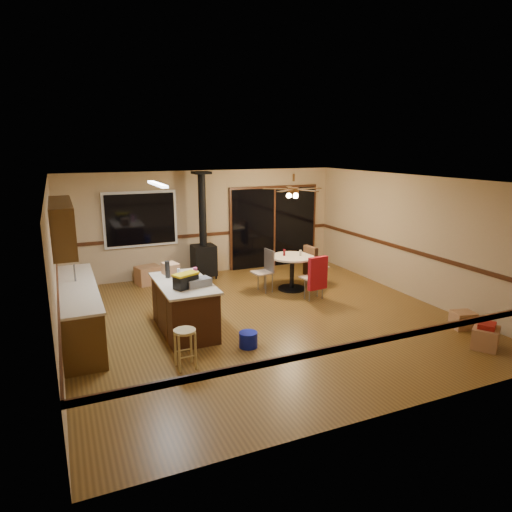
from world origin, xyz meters
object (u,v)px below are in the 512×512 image
chair_near (317,273)px  chair_right (311,261)px  toolbox_black (186,282)px  blue_bucket (248,340)px  box_under_window (148,275)px  box_corner_b (463,320)px  kitchen_island (184,307)px  wood_stove (203,249)px  dining_table (292,267)px  chair_left (266,266)px  bar_stool (185,349)px  toolbox_grey (198,282)px  box_corner_a (485,338)px

chair_near → chair_right: same height
toolbox_black → chair_right: size_ratio=0.56×
chair_near → chair_right: (0.40, 0.91, 0.00)m
blue_bucket → box_under_window: box_under_window is taller
box_corner_b → kitchen_island: bearing=157.9°
wood_stove → dining_table: 2.30m
box_under_window → chair_near: bearing=-40.7°
box_under_window → box_corner_b: box_under_window is taller
toolbox_black → blue_bucket: (0.81, -0.72, -0.88)m
chair_left → chair_right: 1.12m
bar_stool → chair_left: 3.85m
bar_stool → dining_table: size_ratio=0.60×
dining_table → box_corner_b: size_ratio=2.63×
bar_stool → box_under_window: size_ratio=1.11×
wood_stove → chair_left: (0.96, -1.57, -0.14)m
blue_bucket → chair_right: size_ratio=0.43×
wood_stove → blue_bucket: size_ratio=8.35×
toolbox_grey → chair_right: (3.21, 1.72, -0.37)m
dining_table → box_corner_a: 4.25m
kitchen_island → wood_stove: 3.33m
chair_right → box_under_window: 3.85m
toolbox_grey → blue_bucket: bearing=-50.6°
toolbox_black → box_corner_a: bearing=-27.8°
toolbox_grey → dining_table: bearing=32.2°
chair_near → chair_left: bearing=125.7°
box_corner_a → box_corner_b: box_corner_a is taller
bar_stool → chair_near: 3.80m
chair_left → chair_near: same height
wood_stove → blue_bucket: (-0.53, -4.11, -0.60)m
wood_stove → chair_right: 2.65m
toolbox_black → bar_stool: (-0.30, -1.00, -0.71)m
wood_stove → box_corner_a: 6.42m
toolbox_grey → bar_stool: size_ratio=0.71×
toolbox_grey → chair_left: size_ratio=0.82×
dining_table → box_under_window: (-2.91, 1.73, -0.32)m
kitchen_island → bar_stool: bearing=-104.5°
chair_left → chair_right: same height
toolbox_grey → chair_right: size_ratio=0.61×
kitchen_island → toolbox_black: toolbox_black is taller
chair_right → box_under_window: size_ratio=1.30×
blue_bucket → box_corner_b: bearing=-11.9°
blue_bucket → chair_near: (2.20, 1.55, 0.47)m
box_under_window → box_corner_a: size_ratio=1.20×
chair_near → toolbox_black: bearing=-164.7°
chair_left → box_corner_b: size_ratio=1.37×
chair_left → box_under_window: chair_left is taller
wood_stove → toolbox_black: wood_stove is taller
blue_bucket → box_under_window: bearing=101.3°
kitchen_island → toolbox_grey: bearing=-62.6°
toolbox_grey → box_corner_a: toolbox_grey is taller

